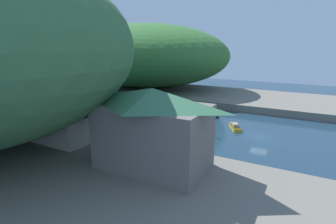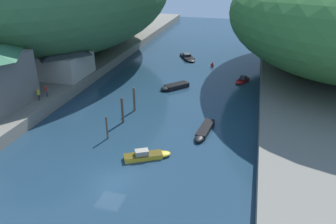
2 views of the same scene
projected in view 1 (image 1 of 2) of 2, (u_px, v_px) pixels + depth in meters
water_surface at (112, 114)px, 55.26m from camera, size 130.00×130.00×0.00m
right_bank at (168, 91)px, 76.20m from camera, size 22.00×120.00×1.59m
hillside_right at (143, 55)px, 78.79m from camera, size 37.55×52.58×18.55m
waterfront_building at (153, 128)px, 26.94m from camera, size 7.18×12.08×8.48m
boathouse_shed at (68, 119)px, 35.65m from camera, size 7.52×8.41×5.48m
boat_moored_right at (234, 126)px, 45.70m from camera, size 5.02×3.43×1.05m
boat_red_skiff at (66, 107)px, 60.07m from camera, size 4.59×6.24×0.97m
boat_small_dinghy at (131, 115)px, 53.11m from camera, size 4.57×4.80×0.70m
boat_white_cruiser at (207, 115)px, 53.03m from camera, size 1.88×5.87×0.61m
boat_near_quay at (136, 102)px, 64.98m from camera, size 2.49×3.74×0.98m
mooring_post_nearest at (208, 127)px, 41.64m from camera, size 0.22×0.22×2.93m
mooring_post_second at (184, 121)px, 43.72m from camera, size 0.32×0.32×3.50m
mooring_post_middle at (164, 118)px, 45.63m from camera, size 0.32×0.32×3.47m
channel_buoy_near at (96, 103)px, 63.04m from camera, size 0.67×0.67×1.00m
person_on_quay at (132, 137)px, 33.98m from camera, size 0.33×0.43×1.69m
person_by_boathouse at (139, 140)px, 33.09m from camera, size 0.25×0.40×1.69m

